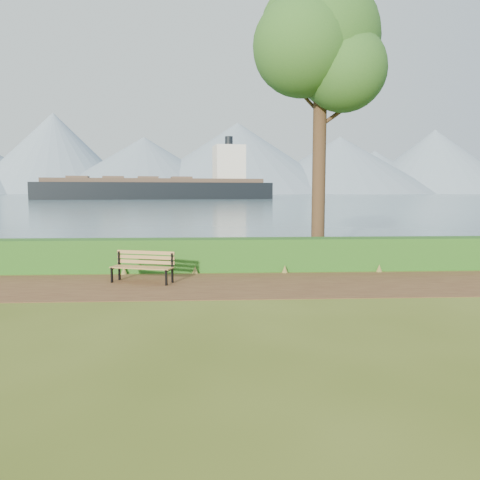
{
  "coord_description": "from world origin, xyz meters",
  "views": [
    {
      "loc": [
        -0.51,
        -11.78,
        2.47
      ],
      "look_at": [
        0.2,
        1.2,
        1.1
      ],
      "focal_mm": 35.0,
      "sensor_mm": 36.0,
      "label": 1
    }
  ],
  "objects": [
    {
      "name": "hedge",
      "position": [
        0.0,
        2.6,
        0.5
      ],
      "size": [
        32.0,
        0.85,
        1.0
      ],
      "primitive_type": "cube",
      "color": "#214D16",
      "rests_on": "ground"
    },
    {
      "name": "path",
      "position": [
        0.0,
        0.3,
        0.01
      ],
      "size": [
        40.0,
        3.4,
        0.01
      ],
      "primitive_type": "cube",
      "color": "#542F1D",
      "rests_on": "ground"
    },
    {
      "name": "cargo_ship",
      "position": [
        -15.36,
        129.28,
        3.12
      ],
      "size": [
        69.72,
        22.39,
        20.91
      ],
      "rotation": [
        0.0,
        0.0,
        0.17
      ],
      "color": "black",
      "rests_on": "ground"
    },
    {
      "name": "tree",
      "position": [
        3.06,
        4.18,
        7.29
      ],
      "size": [
        4.61,
        4.4,
        9.8
      ],
      "rotation": [
        0.0,
        0.0,
        0.43
      ],
      "color": "#352415",
      "rests_on": "ground"
    },
    {
      "name": "mountains",
      "position": [
        -9.17,
        406.05,
        27.7
      ],
      "size": [
        585.0,
        190.0,
        70.0
      ],
      "color": "gray",
      "rests_on": "ground"
    },
    {
      "name": "ground",
      "position": [
        0.0,
        0.0,
        0.0
      ],
      "size": [
        140.0,
        140.0,
        0.0
      ],
      "primitive_type": "plane",
      "color": "#4B5919",
      "rests_on": "ground"
    },
    {
      "name": "bench",
      "position": [
        -2.44,
        0.83,
        0.49
      ],
      "size": [
        1.75,
        0.97,
        0.84
      ],
      "rotation": [
        0.0,
        0.0,
        -0.3
      ],
      "color": "black",
      "rests_on": "ground"
    },
    {
      "name": "water",
      "position": [
        0.0,
        260.0,
        0.01
      ],
      "size": [
        700.0,
        510.0,
        0.0
      ],
      "primitive_type": "cube",
      "color": "slate",
      "rests_on": "ground"
    }
  ]
}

